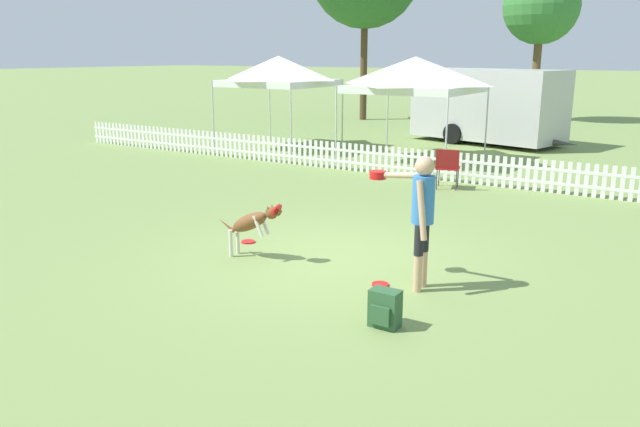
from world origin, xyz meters
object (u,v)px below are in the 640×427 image
(equipment_trailer, at_px, (488,104))
(frisbee_near_dog, at_px, (248,242))
(tree_right_grove, at_px, (541,7))
(folding_chair_center, at_px, (448,165))
(canopy_tent_main, at_px, (279,71))
(canopy_tent_secondary, at_px, (415,75))
(backpack_on_grass, at_px, (385,309))
(handler_person, at_px, (420,206))
(leaping_dog, at_px, (252,222))
(frisbee_near_handler, at_px, (380,284))

(equipment_trailer, bearing_deg, frisbee_near_dog, -73.73)
(tree_right_grove, bearing_deg, equipment_trailer, -86.79)
(folding_chair_center, height_order, equipment_trailer, equipment_trailer)
(canopy_tent_main, xyz_separation_m, canopy_tent_secondary, (4.59, -0.00, -0.03))
(backpack_on_grass, relative_size, tree_right_grove, 0.07)
(handler_person, distance_m, folding_chair_center, 6.28)
(leaping_dog, height_order, backpack_on_grass, leaping_dog)
(backpack_on_grass, distance_m, tree_right_grove, 24.01)
(canopy_tent_main, relative_size, canopy_tent_secondary, 0.93)
(frisbee_near_handler, bearing_deg, folding_chair_center, 103.28)
(backpack_on_grass, bearing_deg, frisbee_near_dog, 152.54)
(handler_person, distance_m, tree_right_grove, 22.58)
(frisbee_near_handler, height_order, tree_right_grove, tree_right_grove)
(equipment_trailer, bearing_deg, folding_chair_center, -63.80)
(handler_person, bearing_deg, frisbee_near_dog, 78.63)
(frisbee_near_handler, xyz_separation_m, canopy_tent_secondary, (-3.65, 9.21, 2.37))
(frisbee_near_handler, height_order, backpack_on_grass, backpack_on_grass)
(leaping_dog, distance_m, canopy_tent_secondary, 9.53)
(frisbee_near_handler, relative_size, canopy_tent_main, 0.08)
(handler_person, height_order, frisbee_near_handler, handler_person)
(folding_chair_center, height_order, tree_right_grove, tree_right_grove)
(canopy_tent_main, bearing_deg, folding_chair_center, -24.37)
(frisbee_near_handler, distance_m, equipment_trailer, 14.36)
(folding_chair_center, bearing_deg, frisbee_near_handler, 88.08)
(frisbee_near_handler, relative_size, tree_right_grove, 0.03)
(backpack_on_grass, relative_size, equipment_trailer, 0.07)
(canopy_tent_secondary, bearing_deg, handler_person, -65.69)
(canopy_tent_secondary, bearing_deg, frisbee_near_handler, -68.37)
(leaping_dog, relative_size, canopy_tent_main, 0.38)
(backpack_on_grass, distance_m, equipment_trailer, 15.57)
(handler_person, bearing_deg, equipment_trailer, 10.50)
(frisbee_near_handler, xyz_separation_m, canopy_tent_main, (-8.24, 9.22, 2.40))
(frisbee_near_dog, distance_m, canopy_tent_secondary, 9.01)
(canopy_tent_main, bearing_deg, leaping_dog, -56.28)
(folding_chair_center, xyz_separation_m, canopy_tent_main, (-6.79, 3.08, 1.86))
(handler_person, xyz_separation_m, canopy_tent_secondary, (-4.09, 9.04, 1.30))
(handler_person, xyz_separation_m, equipment_trailer, (-3.51, 13.80, 0.20))
(handler_person, height_order, folding_chair_center, handler_person)
(backpack_on_grass, bearing_deg, canopy_tent_main, 130.60)
(backpack_on_grass, relative_size, canopy_tent_secondary, 0.13)
(frisbee_near_dog, bearing_deg, canopy_tent_main, 122.90)
(leaping_dog, xyz_separation_m, backpack_on_grass, (2.70, -1.11, -0.35))
(leaping_dog, xyz_separation_m, frisbee_near_dog, (-0.57, 0.59, -0.55))
(leaping_dog, bearing_deg, tree_right_grove, 179.98)
(equipment_trailer, bearing_deg, backpack_on_grass, -61.79)
(equipment_trailer, distance_m, tree_right_grove, 8.87)
(tree_right_grove, bearing_deg, handler_person, -79.75)
(handler_person, height_order, backpack_on_grass, handler_person)
(frisbee_near_dog, xyz_separation_m, backpack_on_grass, (3.27, -1.70, 0.20))
(frisbee_near_handler, relative_size, equipment_trailer, 0.04)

